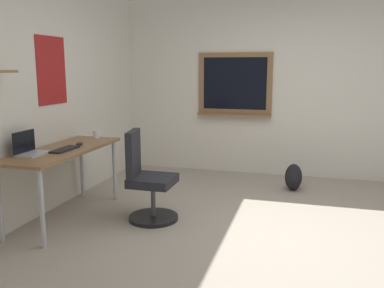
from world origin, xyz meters
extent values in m
plane|color=#9E9384|center=(0.00, 0.00, 0.00)|extent=(5.20, 5.20, 0.00)
cube|color=silver|center=(0.00, 2.45, 1.30)|extent=(5.00, 0.10, 2.60)
cube|color=#A51E1E|center=(0.29, 2.39, 1.55)|extent=(0.52, 0.01, 0.74)
cube|color=silver|center=(2.45, 0.00, 1.30)|extent=(0.10, 5.00, 2.60)
cube|color=olive|center=(2.38, 0.72, 1.35)|extent=(0.04, 1.10, 0.90)
cube|color=black|center=(2.37, 0.72, 1.35)|extent=(0.01, 0.94, 0.76)
cube|color=olive|center=(2.34, 0.72, 0.89)|extent=(0.12, 1.10, 0.03)
cube|color=olive|center=(-0.04, 2.09, 0.74)|extent=(1.54, 0.56, 0.03)
cylinder|color=#B7B7BC|center=(-0.75, 1.87, 0.36)|extent=(0.04, 0.04, 0.72)
cylinder|color=#B7B7BC|center=(0.66, 1.87, 0.36)|extent=(0.04, 0.04, 0.72)
cylinder|color=#B7B7BC|center=(-0.75, 2.31, 0.36)|extent=(0.04, 0.04, 0.72)
cylinder|color=#B7B7BC|center=(0.66, 2.31, 0.36)|extent=(0.04, 0.04, 0.72)
cylinder|color=black|center=(0.16, 1.18, 0.02)|extent=(0.52, 0.52, 0.04)
cylinder|color=#4C4C51|center=(0.16, 1.18, 0.21)|extent=(0.05, 0.05, 0.34)
cube|color=#232328|center=(0.16, 1.18, 0.42)|extent=(0.44, 0.44, 0.09)
cube|color=#232328|center=(0.12, 1.37, 0.71)|extent=(0.41, 0.14, 0.48)
cube|color=#ADAFB5|center=(-0.39, 2.19, 0.76)|extent=(0.31, 0.21, 0.02)
cube|color=black|center=(-0.39, 2.29, 0.88)|extent=(0.31, 0.01, 0.21)
cube|color=black|center=(-0.12, 2.02, 0.77)|extent=(0.37, 0.13, 0.02)
ellipsoid|color=#262628|center=(0.16, 2.02, 0.77)|extent=(0.10, 0.06, 0.03)
cylinder|color=silver|center=(0.62, 2.07, 0.80)|extent=(0.08, 0.08, 0.09)
ellipsoid|color=black|center=(1.66, -0.20, 0.17)|extent=(0.32, 0.22, 0.35)
camera|label=1|loc=(-3.70, -0.34, 1.59)|focal=38.38mm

